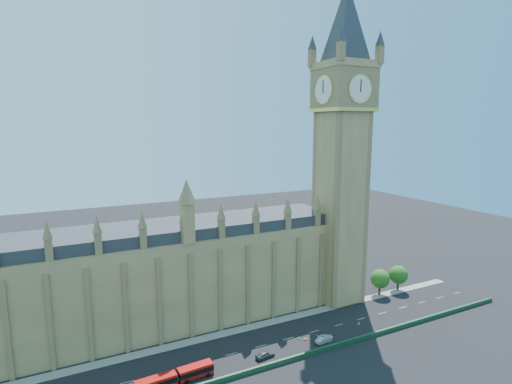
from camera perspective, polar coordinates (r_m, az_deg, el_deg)
name	(u,v)px	position (r m, az deg, el deg)	size (l,w,h in m)	color
ground	(246,350)	(104.62, -1.41, -21.62)	(400.00, 400.00, 0.00)	black
palace_westminster	(123,282)	(111.61, -18.46, -12.13)	(120.00, 20.00, 28.00)	olive
elizabeth_tower	(343,124)	(121.65, 12.27, 9.51)	(20.59, 20.59, 105.00)	olive
bridge_parapet	(263,367)	(97.45, 1.02, -23.77)	(160.00, 0.60, 1.20)	#1E4C2D
kerb_north	(231,332)	(112.13, -3.57, -19.31)	(160.00, 3.00, 0.16)	gray
tree_east_near	(380,278)	(136.95, 17.34, -11.67)	(6.00, 6.00, 8.50)	#382619
tree_east_far	(399,274)	(142.32, 19.72, -10.99)	(6.00, 6.00, 8.50)	#382619
red_bus	(175,378)	(94.35, -11.50, -24.56)	(16.87, 3.48, 2.85)	#B70F0C
car_grey	(265,354)	(101.40, 1.31, -22.18)	(1.93, 4.80, 1.63)	#46484E
car_silver	(324,340)	(108.42, 9.65, -20.11)	(1.57, 4.51, 1.48)	#9EA1A6
car_white	(325,337)	(109.99, 9.90, -19.73)	(1.71, 4.20, 1.22)	silver
cone_a	(299,338)	(109.07, 6.09, -20.07)	(0.49, 0.49, 0.70)	black
cone_b	(305,339)	(108.86, 6.96, -20.16)	(0.47, 0.47, 0.68)	black
cone_c	(306,339)	(109.07, 7.19, -20.09)	(0.46, 0.46, 0.71)	black
cone_d	(359,323)	(118.72, 14.47, -17.71)	(0.64, 0.64, 0.78)	black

